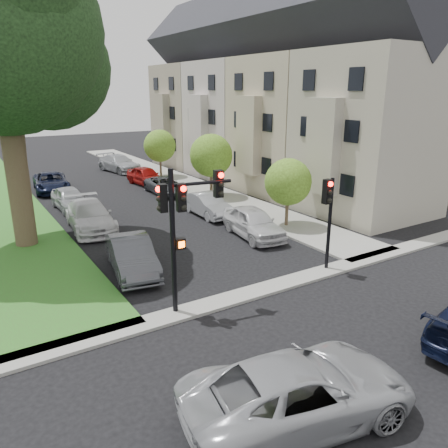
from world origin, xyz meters
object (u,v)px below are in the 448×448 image
car_parked_4 (119,163)px  small_tree_c (160,146)px  small_tree_b (211,156)px  car_parked_3 (146,176)px  car_parked_1 (208,205)px  car_parked_6 (90,216)px  small_tree_a (288,182)px  car_parked_8 (51,182)px  car_parked_0 (253,222)px  car_parked_2 (166,186)px  traffic_signal_main (183,215)px  car_parked_5 (132,255)px  car_cross_near (299,390)px  traffic_signal_secondary (328,208)px  car_parked_7 (70,199)px

car_parked_4 → small_tree_c: bearing=-77.2°
small_tree_b → car_parked_3: size_ratio=1.05×
car_parked_1 → car_parked_6: size_ratio=0.78×
small_tree_a → small_tree_c: 17.65m
car_parked_3 → car_parked_8: car_parked_3 is taller
car_parked_0 → car_parked_2: car_parked_0 is taller
traffic_signal_main → car_parked_1: size_ratio=1.21×
car_parked_1 → car_parked_5: (-7.28, -6.02, 0.07)m
car_parked_5 → car_parked_3: bearing=75.6°
car_parked_5 → car_parked_8: bearing=98.8°
small_tree_b → car_parked_3: (-2.40, 6.68, -2.34)m
traffic_signal_main → car_parked_1: traffic_signal_main is taller
car_cross_near → car_parked_0: 13.75m
small_tree_a → car_parked_8: bearing=119.6°
small_tree_b → traffic_signal_secondary: bearing=-100.7°
traffic_signal_main → car_parked_5: (-0.38, 4.31, -2.83)m
car_parked_1 → small_tree_c: bearing=79.0°
car_parked_2 → car_parked_7: (-7.32, -0.78, 0.11)m
traffic_signal_secondary → car_parked_8: traffic_signal_secondary is taller
traffic_signal_main → small_tree_a: bearing=31.3°
small_tree_b → car_parked_5: (-9.97, -10.13, -2.32)m
small_tree_c → traffic_signal_main: 25.37m
traffic_signal_secondary → car_parked_6: traffic_signal_secondary is taller
car_parked_3 → traffic_signal_main: bearing=-114.6°
traffic_signal_secondary → car_parked_5: traffic_signal_secondary is taller
car_parked_5 → traffic_signal_secondary: bearing=-21.2°
car_parked_3 → car_parked_7: 8.64m
small_tree_b → car_parked_6: small_tree_b is taller
car_parked_4 → car_parked_7: bearing=-133.9°
small_tree_c → car_parked_1: (-2.68, -13.15, -2.14)m
car_parked_8 → traffic_signal_main: bearing=-83.6°
small_tree_a → car_parked_7: (-9.70, 10.67, -1.92)m
car_cross_near → car_parked_7: 22.83m
small_tree_c → car_parked_1: bearing=-101.5°
small_tree_c → car_parked_0: (-2.65, -18.04, -2.04)m
car_parked_2 → small_tree_c: bearing=71.4°
car_parked_8 → car_parked_7: bearing=-84.3°
car_parked_1 → car_parked_3: car_parked_3 is taller
car_parked_0 → car_parked_2: 11.84m
small_tree_c → car_parked_3: bearing=-135.5°
traffic_signal_secondary → car_parked_4: size_ratio=0.75×
traffic_signal_secondary → car_parked_2: bearing=88.8°
small_tree_a → car_parked_4: bearing=95.6°
car_parked_3 → car_parked_2: bearing=-95.5°
small_tree_b → car_parked_2: (-2.38, 2.84, -2.46)m
car_parked_5 → car_parked_8: car_parked_5 is taller
car_parked_4 → car_parked_1: bearing=-103.1°
car_parked_1 → car_parked_4: car_parked_4 is taller
car_parked_2 → car_parked_0: bearing=-88.9°
car_parked_1 → small_tree_b: bearing=57.4°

